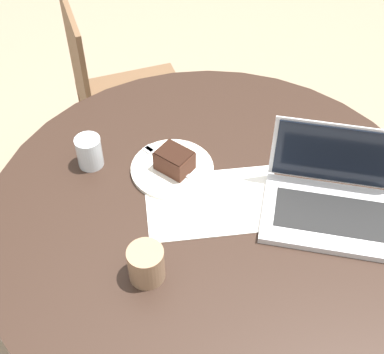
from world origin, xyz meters
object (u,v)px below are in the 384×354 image
at_px(plate, 172,169).
at_px(coffee_glass, 146,264).
at_px(laptop, 334,201).
at_px(chair, 119,101).

distance_m(plate, coffee_glass, 0.34).
xyz_separation_m(coffee_glass, laptop, (-0.35, -0.35, -0.01)).
distance_m(coffee_glass, laptop, 0.50).
xyz_separation_m(chair, laptop, (-0.90, 0.50, 0.33)).
xyz_separation_m(chair, coffee_glass, (-0.56, 0.85, 0.34)).
bearing_deg(chair, plate, 0.81).
xyz_separation_m(chair, plate, (-0.47, 0.52, 0.30)).
height_order(plate, laptop, laptop).
distance_m(chair, coffee_glass, 1.07).
height_order(coffee_glass, laptop, laptop).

